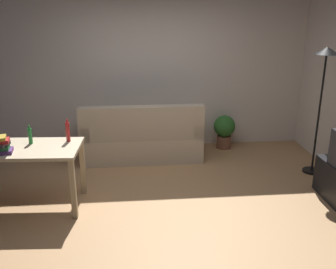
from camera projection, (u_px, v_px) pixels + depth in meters
ground_plane at (164, 206)px, 4.79m from camera, size 5.20×4.40×0.02m
wall_rear at (153, 67)px, 6.43m from camera, size 5.20×0.10×2.70m
couch at (142, 139)px, 6.17m from camera, size 1.86×0.84×0.92m
torchiere_lamp at (324, 76)px, 5.28m from camera, size 0.32×0.32×1.81m
desk at (29, 156)px, 4.59m from camera, size 1.24×0.77×0.76m
potted_plant at (224, 129)px, 6.58m from camera, size 0.36×0.36×0.57m
bottle_green at (30, 136)px, 4.65m from camera, size 0.05×0.05×0.23m
bottle_red at (68, 131)px, 4.72m from camera, size 0.05×0.05×0.28m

